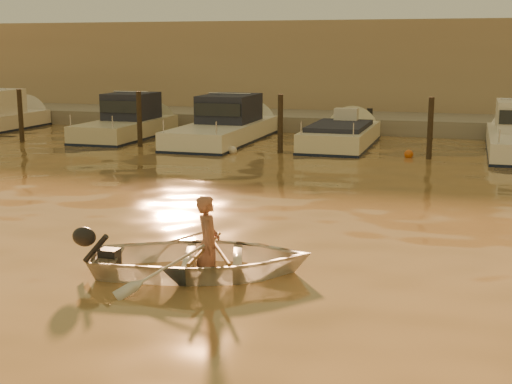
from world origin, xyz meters
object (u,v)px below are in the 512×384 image
(waterfront_building, at_px, (350,70))
(moored_boat_3, at_px, (341,140))
(person, at_px, (208,244))
(moored_boat_1, at_px, (126,122))
(dinghy, at_px, (202,259))
(moored_boat_2, at_px, (223,125))

(waterfront_building, bearing_deg, moored_boat_3, -82.19)
(person, relative_size, waterfront_building, 0.03)
(moored_boat_1, bearing_deg, dinghy, -59.24)
(moored_boat_1, distance_m, waterfront_building, 13.26)
(dinghy, distance_m, person, 0.27)
(person, relative_size, moored_boat_1, 0.25)
(dinghy, xyz_separation_m, moored_boat_3, (-0.52, 15.48, -0.02))
(moored_boat_1, bearing_deg, waterfront_building, 56.85)
(dinghy, xyz_separation_m, moored_boat_2, (-5.07, 15.48, 0.38))
(person, xyz_separation_m, waterfront_building, (-2.12, 26.45, 1.91))
(moored_boat_1, height_order, moored_boat_3, moored_boat_1)
(person, distance_m, waterfront_building, 26.60)
(person, xyz_separation_m, moored_boat_1, (-9.31, 15.45, 0.13))
(moored_boat_2, relative_size, waterfront_building, 0.17)
(dinghy, height_order, waterfront_building, waterfront_building)
(moored_boat_2, height_order, moored_boat_3, moored_boat_2)
(dinghy, relative_size, person, 2.22)
(moored_boat_2, bearing_deg, dinghy, -71.88)
(person, relative_size, moored_boat_2, 0.20)
(moored_boat_2, relative_size, moored_boat_3, 1.27)
(waterfront_building, bearing_deg, dinghy, -85.62)
(moored_boat_3, bearing_deg, person, -87.72)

